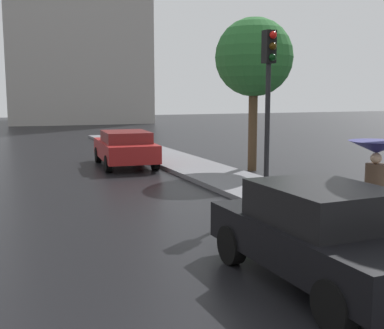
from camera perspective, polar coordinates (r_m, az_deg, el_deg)
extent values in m
cube|color=maroon|center=(18.82, -7.77, 1.70)|extent=(2.15, 4.23, 0.64)
cube|color=maroon|center=(18.52, -7.66, 3.21)|extent=(1.77, 2.25, 0.40)
cylinder|color=black|center=(20.06, -10.81, 1.10)|extent=(0.27, 0.62, 0.60)
cylinder|color=black|center=(20.33, -6.10, 1.30)|extent=(0.27, 0.62, 0.60)
cylinder|color=black|center=(17.40, -9.68, 0.07)|extent=(0.27, 0.62, 0.60)
cylinder|color=black|center=(17.72, -4.28, 0.31)|extent=(0.27, 0.62, 0.60)
cube|color=black|center=(7.38, 14.76, -8.77)|extent=(1.76, 3.84, 0.58)
cube|color=black|center=(7.28, 14.68, -4.43)|extent=(1.53, 1.92, 0.54)
cylinder|color=black|center=(8.06, 4.61, -9.24)|extent=(0.23, 0.63, 0.63)
cylinder|color=black|center=(8.87, 13.69, -7.81)|extent=(0.23, 0.63, 0.63)
cylinder|color=black|center=(6.09, 16.16, -15.45)|extent=(0.23, 0.63, 0.63)
cylinder|color=black|center=(9.81, 20.68, -5.39)|extent=(0.14, 0.14, 0.75)
cylinder|color=black|center=(9.72, 19.75, -5.46)|extent=(0.14, 0.14, 0.75)
cylinder|color=#4C3828|center=(9.63, 20.41, -1.60)|extent=(0.36, 0.36, 0.57)
sphere|color=tan|center=(9.58, 20.53, 0.69)|extent=(0.20, 0.20, 0.20)
cylinder|color=#4C4C51|center=(9.59, 20.51, 0.30)|extent=(0.02, 0.02, 0.76)
cone|color=navy|center=(9.56, 20.59, 1.90)|extent=(1.01, 1.01, 0.22)
cylinder|color=black|center=(11.87, 8.69, 3.55)|extent=(0.12, 0.12, 3.29)
cube|color=black|center=(11.88, 8.90, 13.31)|extent=(0.26, 0.26, 0.75)
sphere|color=red|center=(11.76, 9.38, 14.58)|extent=(0.17, 0.17, 0.17)
sphere|color=#392405|center=(11.73, 9.35, 13.37)|extent=(0.17, 0.17, 0.17)
sphere|color=black|center=(11.71, 9.32, 12.15)|extent=(0.17, 0.17, 0.17)
cylinder|color=#4C3823|center=(17.64, 7.04, 4.21)|extent=(0.32, 0.32, 3.04)
sphere|color=#28662D|center=(17.64, 7.19, 12.24)|extent=(2.72, 2.72, 2.72)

